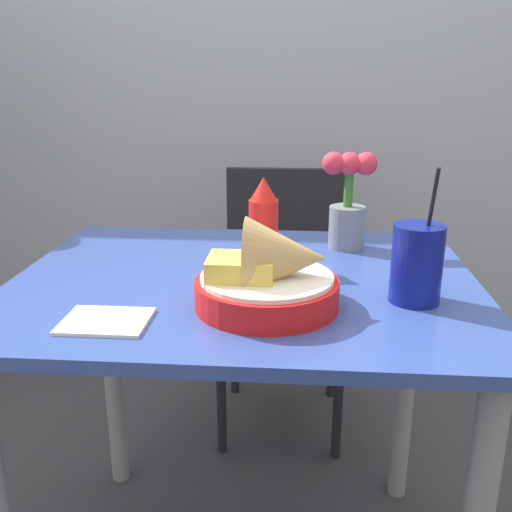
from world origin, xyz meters
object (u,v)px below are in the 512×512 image
object	(u,v)px
food_basket	(272,276)
flower_vase	(348,203)
ketchup_bottle	(263,224)
drink_cup	(417,266)
chair_far_window	(284,274)

from	to	relation	value
food_basket	flower_vase	xyz separation A→B (m)	(0.16, 0.38, 0.05)
food_basket	ketchup_bottle	size ratio (longest dim) A/B	1.32
food_basket	drink_cup	bearing A→B (deg)	10.33
ketchup_bottle	flower_vase	distance (m)	0.24
ketchup_bottle	chair_far_window	bearing A→B (deg)	87.77
food_basket	drink_cup	world-z (taller)	drink_cup
food_basket	ketchup_bottle	world-z (taller)	ketchup_bottle
chair_far_window	ketchup_bottle	distance (m)	0.74
chair_far_window	flower_vase	xyz separation A→B (m)	(0.16, -0.50, 0.36)
ketchup_bottle	flower_vase	bearing A→B (deg)	39.39
flower_vase	food_basket	bearing A→B (deg)	-112.47
chair_far_window	ketchup_bottle	xyz separation A→B (m)	(-0.03, -0.66, 0.34)
chair_far_window	food_basket	xyz separation A→B (m)	(0.01, -0.88, 0.31)
ketchup_bottle	flower_vase	xyz separation A→B (m)	(0.19, 0.15, 0.02)
chair_far_window	ketchup_bottle	bearing A→B (deg)	-92.23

